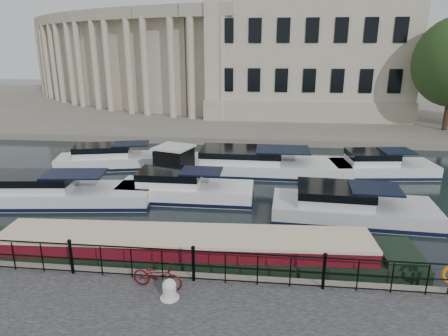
# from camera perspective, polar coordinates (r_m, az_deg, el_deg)

# --- Properties ---
(ground_plane) EXTENTS (160.00, 160.00, 0.00)m
(ground_plane) POSITION_cam_1_polar(r_m,az_deg,el_deg) (15.32, -2.74, -12.95)
(ground_plane) COLOR black
(ground_plane) RESTS_ON ground
(far_bank) EXTENTS (120.00, 42.00, 0.55)m
(far_bank) POSITION_cam_1_polar(r_m,az_deg,el_deg) (52.67, 3.85, 8.92)
(far_bank) COLOR #6B665B
(far_bank) RESTS_ON ground_plane
(railing) EXTENTS (24.14, 0.14, 1.22)m
(railing) POSITION_cam_1_polar(r_m,az_deg,el_deg) (12.80, -4.40, -13.27)
(railing) COLOR black
(railing) RESTS_ON near_quay
(civic_building) EXTENTS (53.55, 31.84, 16.85)m
(civic_building) POSITION_cam_1_polar(r_m,az_deg,el_deg) (47.92, 2.54, 16.26)
(civic_building) COLOR #ADA38C
(civic_building) RESTS_ON far_bank
(bicycle) EXTENTS (1.68, 0.82, 0.85)m
(bicycle) POSITION_cam_1_polar(r_m,az_deg,el_deg) (12.72, -9.51, -14.89)
(bicycle) COLOR #4A0D10
(bicycle) RESTS_ON near_quay
(mooring_bollard) EXTENTS (0.56, 0.56, 0.63)m
(mooring_bollard) POSITION_cam_1_polar(r_m,az_deg,el_deg) (12.27, -7.80, -16.82)
(mooring_bollard) COLOR silver
(mooring_bollard) RESTS_ON near_quay
(narrowboat) EXTENTS (16.82, 3.05, 1.61)m
(narrowboat) POSITION_cam_1_polar(r_m,az_deg,el_deg) (14.94, -5.63, -12.24)
(narrowboat) COLOR black
(narrowboat) RESTS_ON ground_plane
(harbour_hut) EXTENTS (3.24, 2.94, 2.17)m
(harbour_hut) POSITION_cam_1_polar(r_m,az_deg,el_deg) (23.58, -7.10, 0.38)
(harbour_hut) COLOR #6B665B
(harbour_hut) RESTS_ON ground_plane
(cabin_cruisers) EXTENTS (26.17, 10.46, 1.99)m
(cabin_cruisers) POSITION_cam_1_polar(r_m,az_deg,el_deg) (22.67, -0.81, -1.73)
(cabin_cruisers) COLOR silver
(cabin_cruisers) RESTS_ON ground_plane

